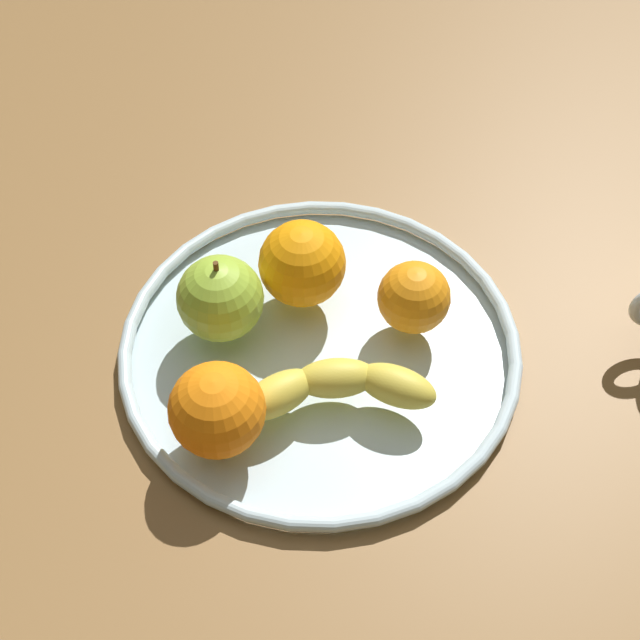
# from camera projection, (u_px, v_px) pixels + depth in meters

# --- Properties ---
(ground_plane) EXTENTS (1.53, 1.53, 0.04)m
(ground_plane) POSITION_uv_depth(u_px,v_px,m) (320.00, 367.00, 0.83)
(ground_plane) COLOR brown
(fruit_bowl) EXTENTS (0.35, 0.35, 0.02)m
(fruit_bowl) POSITION_uv_depth(u_px,v_px,m) (320.00, 348.00, 0.80)
(fruit_bowl) COLOR silver
(fruit_bowl) RESTS_ON ground_plane
(banana) EXTENTS (0.17, 0.06, 0.03)m
(banana) POSITION_uv_depth(u_px,v_px,m) (333.00, 387.00, 0.75)
(banana) COLOR gold
(banana) RESTS_ON fruit_bowl
(apple) EXTENTS (0.07, 0.07, 0.08)m
(apple) POSITION_uv_depth(u_px,v_px,m) (220.00, 298.00, 0.78)
(apple) COLOR #95BD36
(apple) RESTS_ON fruit_bowl
(orange_front_left) EXTENTS (0.08, 0.08, 0.08)m
(orange_front_left) POSITION_uv_depth(u_px,v_px,m) (302.00, 264.00, 0.80)
(orange_front_left) COLOR orange
(orange_front_left) RESTS_ON fruit_bowl
(orange_back_left) EXTENTS (0.06, 0.06, 0.06)m
(orange_back_left) POSITION_uv_depth(u_px,v_px,m) (414.00, 297.00, 0.79)
(orange_back_left) COLOR orange
(orange_back_left) RESTS_ON fruit_bowl
(orange_back_right) EXTENTS (0.08, 0.08, 0.08)m
(orange_back_right) POSITION_uv_depth(u_px,v_px,m) (217.00, 410.00, 0.71)
(orange_back_right) COLOR orange
(orange_back_right) RESTS_ON fruit_bowl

